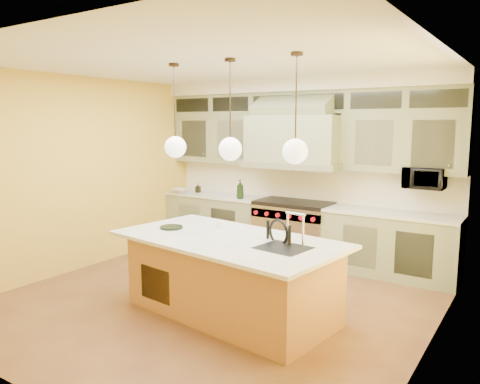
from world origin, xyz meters
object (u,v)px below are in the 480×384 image
Objects in this scene: kitchen_island at (231,275)px; microwave at (424,178)px; counter_stool at (268,266)px; range at (294,230)px.

microwave is (1.54, 2.50, 0.98)m from kitchen_island.
counter_stool is at bearing -112.42° from microwave.
counter_stool is 2.84m from microwave.
microwave is at bearing 3.12° from range.
kitchen_island reaches higher than range.
microwave is at bearing 86.25° from counter_stool.
range is 1.02× the size of counter_stool.
microwave reaches higher than counter_stool.
kitchen_island is 3.10m from microwave.
range is 2.43m from kitchen_island.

